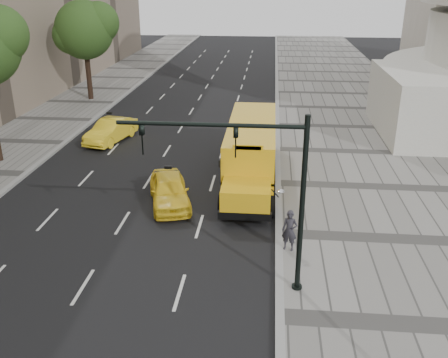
# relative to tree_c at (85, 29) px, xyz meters

# --- Properties ---
(ground) EXTENTS (140.00, 140.00, 0.00)m
(ground) POSITION_rel_tree_c_xyz_m (10.41, -17.98, -6.09)
(ground) COLOR black
(ground) RESTS_ON ground
(sidewalk_museum) EXTENTS (12.00, 140.00, 0.15)m
(sidewalk_museum) POSITION_rel_tree_c_xyz_m (22.41, -17.98, -6.02)
(sidewalk_museum) COLOR gray
(sidewalk_museum) RESTS_ON ground
(curb_museum) EXTENTS (0.30, 140.00, 0.15)m
(curb_museum) POSITION_rel_tree_c_xyz_m (16.41, -17.98, -6.02)
(curb_museum) COLOR gray
(curb_museum) RESTS_ON ground
(curb_far) EXTENTS (0.30, 140.00, 0.15)m
(curb_far) POSITION_rel_tree_c_xyz_m (2.41, -17.98, -6.02)
(curb_far) COLOR gray
(curb_far) RESTS_ON ground
(tree_c) EXTENTS (5.53, 4.91, 8.51)m
(tree_c) POSITION_rel_tree_c_xyz_m (0.00, 0.00, 0.00)
(tree_c) COLOR black
(tree_c) RESTS_ON ground
(school_bus) EXTENTS (2.96, 11.56, 3.19)m
(school_bus) POSITION_rel_tree_c_xyz_m (14.91, -16.78, -4.33)
(school_bus) COLOR gold
(school_bus) RESTS_ON ground
(taxi_near) EXTENTS (2.93, 4.72, 1.50)m
(taxi_near) POSITION_rel_tree_c_xyz_m (11.15, -20.85, -5.34)
(taxi_near) COLOR yellow
(taxi_near) RESTS_ON ground
(taxi_far) EXTENTS (2.66, 4.83, 1.51)m
(taxi_far) POSITION_rel_tree_c_xyz_m (5.33, -11.44, -5.34)
(taxi_far) COLOR yellow
(taxi_far) RESTS_ON ground
(pedestrian) EXTENTS (0.71, 0.56, 1.69)m
(pedestrian) POSITION_rel_tree_c_xyz_m (16.79, -24.89, -5.10)
(pedestrian) COLOR #2B2930
(pedestrian) RESTS_ON sidewalk_museum
(traffic_signal) EXTENTS (6.18, 0.36, 6.40)m
(traffic_signal) POSITION_rel_tree_c_xyz_m (15.60, -27.54, -2.00)
(traffic_signal) COLOR black
(traffic_signal) RESTS_ON ground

